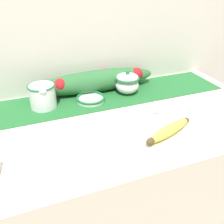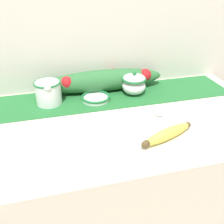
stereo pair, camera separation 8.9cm
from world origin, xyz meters
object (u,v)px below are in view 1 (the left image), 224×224
banana (169,130)px  cream_pitcher (42,95)px  small_dish (91,99)px  spoon (152,112)px  sugar_bowl (127,83)px

banana → cream_pitcher: bearing=136.3°
cream_pitcher → small_dish: 0.20m
banana → spoon: bearing=82.6°
small_dish → sugar_bowl: bearing=5.8°
sugar_bowl → cream_pitcher: bearing=179.8°
banana → spoon: banana is taller
small_dish → cream_pitcher: bearing=174.3°
sugar_bowl → banana: 0.36m
sugar_bowl → small_dish: 0.18m
cream_pitcher → sugar_bowl: size_ratio=1.18×
banana → spoon: (0.02, 0.15, -0.02)m
sugar_bowl → banana: bearing=-90.2°
cream_pitcher → spoon: 0.44m
sugar_bowl → banana: sugar_bowl is taller
spoon → small_dish: bearing=160.9°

